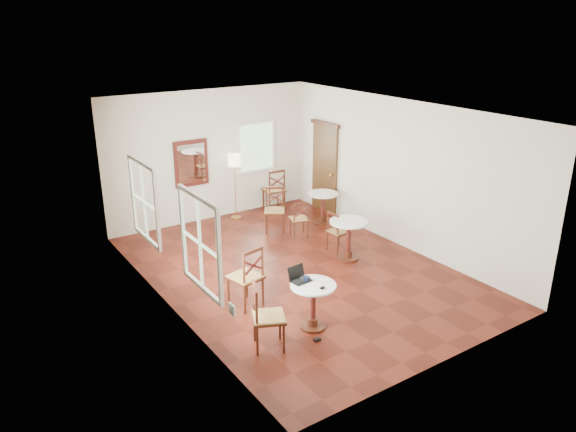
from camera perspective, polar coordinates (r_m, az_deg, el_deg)
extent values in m
plane|color=#50170D|center=(10.33, 0.93, -5.70)|extent=(7.00, 7.00, 0.00)
cube|color=beige|center=(12.69, -8.10, 6.25)|extent=(5.00, 0.02, 3.00)
cube|color=beige|center=(7.36, 16.73, -4.79)|extent=(5.00, 0.02, 3.00)
cube|color=beige|center=(8.67, -12.74, -0.61)|extent=(0.02, 7.00, 3.00)
cube|color=beige|center=(11.32, 11.47, 4.36)|extent=(0.02, 7.00, 3.00)
cube|color=white|center=(9.42, 1.03, 10.98)|extent=(5.00, 7.00, 0.02)
cube|color=#4F3216|center=(13.15, 3.84, 4.87)|extent=(0.06, 0.90, 2.10)
cube|color=#441E11|center=(12.89, 3.89, 9.58)|extent=(0.08, 1.02, 0.08)
sphere|color=#BF8C3F|center=(12.88, 4.49, 4.30)|extent=(0.07, 0.07, 0.07)
cube|color=#4D1A14|center=(12.48, -10.07, 5.43)|extent=(0.80, 0.05, 1.05)
cube|color=white|center=(12.45, -10.01, 5.41)|extent=(0.64, 0.02, 0.88)
cube|color=white|center=(7.16, -5.85, -9.68)|extent=(0.02, 0.16, 0.16)
torus|color=red|center=(7.16, -5.75, -9.64)|extent=(0.02, 0.12, 0.12)
cube|color=white|center=(7.62, -9.22, -2.88)|extent=(0.06, 1.22, 1.42)
cube|color=white|center=(9.55, -14.82, 1.47)|extent=(0.06, 1.22, 1.42)
cube|color=white|center=(13.20, -3.34, 7.18)|extent=(1.02, 0.06, 1.22)
cylinder|color=#441E11|center=(8.57, 2.57, -11.39)|extent=(0.40, 0.40, 0.04)
cylinder|color=#441E11|center=(8.53, 2.58, -10.94)|extent=(0.16, 0.16, 0.12)
cylinder|color=#4D1A14|center=(8.38, 2.61, -9.20)|extent=(0.09, 0.09, 0.59)
cylinder|color=#441E11|center=(8.25, 2.64, -7.52)|extent=(0.14, 0.14, 0.06)
cylinder|color=white|center=(8.22, 2.64, -7.24)|extent=(0.69, 0.69, 0.03)
cylinder|color=#441E11|center=(10.86, 6.22, -4.33)|extent=(0.43, 0.43, 0.04)
cylinder|color=#441E11|center=(10.83, 6.23, -3.92)|extent=(0.17, 0.17, 0.13)
cylinder|color=#4D1A14|center=(10.70, 6.30, -2.35)|extent=(0.10, 0.10, 0.64)
cylinder|color=#441E11|center=(10.59, 6.36, -0.85)|extent=(0.15, 0.15, 0.06)
cylinder|color=white|center=(10.58, 6.37, -0.61)|extent=(0.75, 0.75, 0.03)
cylinder|color=#441E11|center=(12.65, 3.61, -0.65)|extent=(0.39, 0.39, 0.04)
cylinder|color=#441E11|center=(12.63, 3.62, -0.32)|extent=(0.16, 0.16, 0.12)
cylinder|color=#4D1A14|center=(12.53, 3.65, 0.94)|extent=(0.09, 0.09, 0.59)
cylinder|color=#441E11|center=(12.44, 3.68, 2.14)|extent=(0.14, 0.14, 0.06)
cylinder|color=white|center=(12.43, 3.68, 2.33)|extent=(0.69, 0.69, 0.03)
cylinder|color=#441E11|center=(9.32, -4.34, -7.04)|extent=(0.04, 0.04, 0.50)
cylinder|color=#441E11|center=(9.06, -2.64, -7.85)|extent=(0.04, 0.04, 0.50)
cylinder|color=#441E11|center=(9.09, -6.22, -7.85)|extent=(0.04, 0.04, 0.50)
cylinder|color=#441E11|center=(8.83, -4.54, -8.71)|extent=(0.04, 0.04, 0.50)
cube|color=#441E11|center=(8.96, -4.48, -6.42)|extent=(0.58, 0.58, 0.03)
cube|color=olive|center=(8.95, -4.48, -6.32)|extent=(0.55, 0.55, 0.04)
cylinder|color=#441E11|center=(8.83, -2.70, -4.84)|extent=(0.04, 0.04, 0.55)
cylinder|color=#441E11|center=(8.59, -4.63, -5.64)|extent=(0.04, 0.04, 0.55)
cube|color=#441E11|center=(8.60, -3.69, -3.70)|extent=(0.42, 0.13, 0.06)
cube|color=#4D1A14|center=(8.70, -3.65, -5.17)|extent=(0.36, 0.10, 0.24)
cube|color=#4D1A14|center=(8.70, -3.65, -5.17)|extent=(0.36, 0.10, 0.24)
cylinder|color=#441E11|center=(7.87, -0.44, -12.64)|extent=(0.04, 0.04, 0.47)
cylinder|color=#441E11|center=(7.83, -3.22, -12.86)|extent=(0.04, 0.04, 0.47)
cylinder|color=#441E11|center=(8.19, -0.84, -11.24)|extent=(0.04, 0.04, 0.47)
cylinder|color=#441E11|center=(8.15, -3.51, -11.44)|extent=(0.04, 0.04, 0.47)
cube|color=#441E11|center=(7.88, -2.02, -10.56)|extent=(0.61, 0.61, 0.03)
cube|color=olive|center=(7.87, -2.03, -10.46)|extent=(0.58, 0.58, 0.04)
cylinder|color=#441E11|center=(7.57, -3.29, -9.71)|extent=(0.04, 0.04, 0.52)
cylinder|color=#441E11|center=(7.90, -3.59, -8.37)|extent=(0.04, 0.04, 0.52)
cube|color=#441E11|center=(7.62, -3.48, -7.45)|extent=(0.20, 0.38, 0.05)
cube|color=#4D1A14|center=(7.73, -3.45, -8.96)|extent=(0.16, 0.32, 0.23)
cube|color=#4D1A14|center=(7.73, -3.45, -8.96)|extent=(0.16, 0.32, 0.23)
cylinder|color=#441E11|center=(12.00, 1.62, -0.91)|extent=(0.03, 0.03, 0.38)
cylinder|color=#441E11|center=(11.73, 2.08, -1.42)|extent=(0.03, 0.03, 0.38)
cylinder|color=#441E11|center=(11.92, 0.22, -1.06)|extent=(0.03, 0.03, 0.38)
cylinder|color=#441E11|center=(11.65, 0.65, -1.58)|extent=(0.03, 0.03, 0.38)
cube|color=#441E11|center=(11.76, 1.15, -0.35)|extent=(0.47, 0.47, 0.03)
cube|color=olive|center=(11.75, 1.15, -0.29)|extent=(0.45, 0.45, 0.03)
cylinder|color=#441E11|center=(11.59, 2.10, 0.43)|extent=(0.03, 0.03, 0.43)
cylinder|color=#441E11|center=(11.50, 0.65, 0.29)|extent=(0.03, 0.03, 0.43)
cube|color=#441E11|center=(11.48, 1.39, 1.28)|extent=(0.32, 0.13, 0.04)
cube|color=#4D1A14|center=(11.54, 1.38, 0.40)|extent=(0.27, 0.10, 0.19)
cube|color=#4D1A14|center=(11.54, 1.38, 0.40)|extent=(0.27, 0.10, 0.19)
cylinder|color=#441E11|center=(11.15, 6.40, -2.70)|extent=(0.03, 0.03, 0.39)
cylinder|color=#441E11|center=(10.95, 5.16, -3.08)|extent=(0.03, 0.03, 0.39)
cylinder|color=#441E11|center=(11.36, 5.34, -2.21)|extent=(0.03, 0.03, 0.39)
cylinder|color=#441E11|center=(11.17, 4.11, -2.57)|extent=(0.03, 0.03, 0.39)
cube|color=#441E11|center=(11.08, 5.28, -1.67)|extent=(0.40, 0.40, 0.03)
cube|color=olive|center=(11.08, 5.29, -1.61)|extent=(0.38, 0.38, 0.04)
cylinder|color=#441E11|center=(10.80, 5.23, -1.05)|extent=(0.03, 0.03, 0.44)
cylinder|color=#441E11|center=(11.02, 4.16, -0.57)|extent=(0.03, 0.03, 0.44)
cube|color=#441E11|center=(10.84, 4.72, 0.19)|extent=(0.04, 0.33, 0.04)
cube|color=#4D1A14|center=(10.90, 4.69, -0.76)|extent=(0.03, 0.28, 0.19)
cube|color=#4D1A14|center=(10.90, 4.69, -0.76)|extent=(0.03, 0.28, 0.19)
cylinder|color=#441E11|center=(13.71, -1.09, 2.04)|extent=(0.04, 0.04, 0.49)
cylinder|color=#441E11|center=(13.37, -0.38, 1.57)|extent=(0.04, 0.04, 0.49)
cylinder|color=#441E11|center=(13.55, -2.60, 1.81)|extent=(0.04, 0.04, 0.49)
cylinder|color=#441E11|center=(13.21, -1.92, 1.33)|extent=(0.04, 0.04, 0.49)
cube|color=#441E11|center=(13.38, -1.51, 2.71)|extent=(0.54, 0.54, 0.03)
cube|color=olive|center=(13.38, -1.51, 2.78)|extent=(0.52, 0.52, 0.04)
cylinder|color=#441E11|center=(13.21, -0.38, 3.70)|extent=(0.04, 0.04, 0.55)
cylinder|color=#441E11|center=(13.05, -1.95, 3.49)|extent=(0.04, 0.04, 0.55)
cube|color=#441E11|center=(13.06, -1.17, 4.65)|extent=(0.42, 0.10, 0.05)
cube|color=#4D1A14|center=(13.13, -1.16, 3.64)|extent=(0.35, 0.08, 0.24)
cube|color=#4D1A14|center=(13.13, -1.16, 3.64)|extent=(0.35, 0.08, 0.24)
cylinder|color=#441E11|center=(11.94, -2.29, -0.85)|extent=(0.04, 0.04, 0.46)
cylinder|color=#441E11|center=(12.28, -2.23, -0.24)|extent=(0.04, 0.04, 0.46)
cylinder|color=#441E11|center=(11.93, -0.54, -0.85)|extent=(0.04, 0.04, 0.46)
cylinder|color=#441E11|center=(12.27, -0.53, -0.24)|extent=(0.04, 0.04, 0.46)
cube|color=#441E11|center=(12.02, -1.41, 0.50)|extent=(0.62, 0.62, 0.03)
cube|color=olive|center=(12.02, -1.41, 0.57)|extent=(0.59, 0.59, 0.04)
cylinder|color=#441E11|center=(12.12, -2.26, 1.90)|extent=(0.04, 0.04, 0.51)
cylinder|color=#441E11|center=(12.11, -0.54, 1.90)|extent=(0.04, 0.04, 0.51)
cube|color=#441E11|center=(12.05, -1.41, 2.96)|extent=(0.34, 0.24, 0.05)
cube|color=#4D1A14|center=(12.11, -1.40, 1.95)|extent=(0.29, 0.20, 0.22)
cube|color=#4D1A14|center=(12.11, -1.40, 1.95)|extent=(0.29, 0.20, 0.22)
cylinder|color=#BF8C3F|center=(13.01, -5.42, -0.14)|extent=(0.25, 0.25, 0.03)
cylinder|color=#BF8C3F|center=(12.79, -5.53, 2.77)|extent=(0.02, 0.02, 1.41)
cylinder|color=beige|center=(12.60, -5.63, 5.84)|extent=(0.30, 0.30, 0.26)
cube|color=black|center=(8.30, 1.33, -6.75)|extent=(0.32, 0.25, 0.02)
cube|color=black|center=(8.30, 1.34, -6.69)|extent=(0.26, 0.15, 0.00)
cube|color=black|center=(8.33, 0.84, -5.86)|extent=(0.31, 0.10, 0.20)
cube|color=silver|center=(8.33, 0.84, -5.86)|extent=(0.27, 0.08, 0.17)
ellipsoid|color=black|center=(8.10, 3.60, -7.47)|extent=(0.11, 0.08, 0.03)
cylinder|color=black|center=(8.28, 1.89, -6.57)|extent=(0.08, 0.08, 0.09)
torus|color=black|center=(8.30, 2.15, -6.49)|extent=(0.06, 0.01, 0.06)
cylinder|color=white|center=(8.25, 1.48, -6.64)|extent=(0.06, 0.06, 0.10)
cube|color=black|center=(8.25, 3.06, -12.73)|extent=(0.10, 0.06, 0.04)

